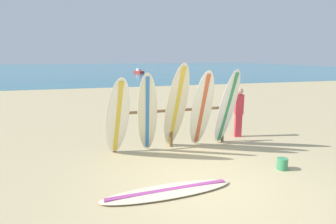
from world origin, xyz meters
name	(u,v)px	position (x,y,z in m)	size (l,w,h in m)	color
ground_plane	(210,189)	(0.00, 0.00, 0.00)	(120.00, 120.00, 0.00)	tan
ocean_water	(98,68)	(0.00, 58.00, 0.00)	(120.00, 80.00, 0.01)	teal
surfboard_rack	(171,119)	(0.01, 2.56, 0.77)	(3.23, 0.09, 1.17)	brown
surfboard_leaning_far_left	(118,118)	(-1.47, 2.11, 1.01)	(0.74, 1.02, 2.02)	white
surfboard_leaning_left	(147,114)	(-0.73, 2.16, 1.05)	(0.61, 0.89, 2.11)	beige
surfboard_leaning_center_left	(176,107)	(0.05, 2.23, 1.17)	(0.63, 1.16, 2.33)	beige
surfboard_leaning_center	(202,110)	(0.73, 2.16, 1.07)	(0.59, 0.96, 2.14)	white
surfboard_leaning_center_right	(227,108)	(1.49, 2.19, 1.08)	(0.65, 0.88, 2.16)	white
surfboard_lying_on_sand	(168,191)	(-0.80, 0.06, 0.04)	(2.52, 0.68, 0.08)	beige
beachgoer_standing	(239,110)	(2.29, 2.90, 0.84)	(0.27, 0.21, 1.53)	#D8333F
small_boat_offshore	(139,72)	(5.19, 36.64, 0.26)	(1.32, 2.35, 0.71)	#B22D28
sand_bucket	(282,164)	(1.92, 0.38, 0.13)	(0.23, 0.23, 0.26)	#388C59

